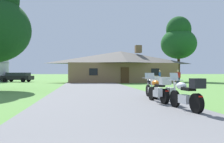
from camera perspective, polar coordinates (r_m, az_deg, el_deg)
ground_plane at (r=21.29m, az=-3.74°, el=-3.97°), size 500.00×500.00×0.00m
asphalt_driveway at (r=19.29m, az=-3.40°, el=-4.26°), size 6.40×80.00×0.06m
motorcycle_white_nearest_to_camera at (r=8.91m, az=16.93°, el=-5.05°), size 0.72×2.08×1.30m
motorcycle_orange_second_in_row at (r=10.97m, az=11.00°, el=-4.22°), size 0.84×2.08×1.30m
motorcycle_black_farthest_in_row at (r=12.97m, az=9.27°, el=-3.57°), size 0.66×2.08×1.30m
stone_lodge at (r=36.03m, az=1.98°, el=1.22°), size 15.57×7.65×5.41m
bystander_blue_shirt_near_lodge at (r=30.12m, az=10.96°, el=-1.12°), size 0.34×0.52×1.67m
bystander_red_shirt_beside_signpost at (r=27.51m, az=14.98°, el=-1.16°), size 0.54×0.28×1.69m
tree_right_of_lodge at (r=41.15m, az=15.10°, el=7.10°), size 5.64×5.64×10.37m
parked_black_suv_far_left at (r=39.62m, az=-20.97°, el=-1.14°), size 4.92×3.00×1.40m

